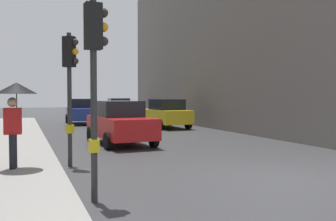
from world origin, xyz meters
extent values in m
plane|color=#38383A|center=(0.00, 0.00, 0.00)|extent=(120.00, 120.00, 0.00)
cube|color=slate|center=(10.84, 15.04, 5.61)|extent=(12.00, 27.16, 11.21)
cylinder|color=#2D2D2D|center=(-4.54, 3.45, 1.85)|extent=(0.12, 0.12, 3.70)
cube|color=black|center=(-4.54, 3.45, 3.18)|extent=(0.38, 0.37, 0.84)
cube|color=yellow|center=(-4.54, 3.45, 1.05)|extent=(0.25, 0.26, 0.24)
sphere|color=#2D231E|center=(-4.39, 3.34, 3.44)|extent=(0.18, 0.18, 0.18)
sphere|color=orange|center=(-4.39, 3.34, 3.18)|extent=(0.18, 0.18, 0.18)
sphere|color=#2D231E|center=(-4.39, 3.34, 2.92)|extent=(0.18, 0.18, 0.18)
cylinder|color=#2D2D2D|center=(-4.54, -0.36, 1.88)|extent=(0.12, 0.12, 3.75)
cube|color=black|center=(-4.54, -0.36, 3.23)|extent=(0.32, 0.26, 0.84)
cube|color=yellow|center=(-4.54, -0.36, 1.05)|extent=(0.18, 0.21, 0.24)
sphere|color=#2D231E|center=(-4.35, -0.35, 3.49)|extent=(0.18, 0.18, 0.18)
sphere|color=orange|center=(-4.35, -0.35, 3.23)|extent=(0.18, 0.18, 0.18)
sphere|color=#2D231E|center=(-4.35, -0.35, 2.97)|extent=(0.18, 0.18, 0.18)
cube|color=navy|center=(-1.90, 19.78, 0.72)|extent=(2.06, 4.31, 0.80)
cube|color=black|center=(-1.89, 20.03, 1.44)|extent=(1.72, 2.10, 0.64)
cylinder|color=black|center=(-1.09, 18.37, 0.32)|extent=(0.26, 0.65, 0.64)
cylinder|color=black|center=(-2.89, 18.49, 0.32)|extent=(0.26, 0.65, 0.64)
cylinder|color=black|center=(-0.92, 21.07, 0.32)|extent=(0.26, 0.65, 0.64)
cylinder|color=black|center=(-2.72, 21.18, 0.32)|extent=(0.26, 0.65, 0.64)
cube|color=red|center=(-2.06, 7.71, 0.72)|extent=(2.07, 4.31, 0.80)
cube|color=black|center=(-2.07, 7.96, 1.44)|extent=(1.73, 2.10, 0.64)
cylinder|color=black|center=(-1.07, 6.42, 0.32)|extent=(0.26, 0.65, 0.64)
cylinder|color=black|center=(-2.87, 6.30, 0.32)|extent=(0.26, 0.65, 0.64)
cylinder|color=black|center=(-1.25, 9.11, 0.32)|extent=(0.26, 0.65, 0.64)
cylinder|color=black|center=(-3.04, 9.00, 0.32)|extent=(0.26, 0.65, 0.64)
cube|color=silver|center=(1.88, 24.53, 0.72)|extent=(2.10, 4.32, 0.80)
cube|color=black|center=(1.86, 24.28, 1.44)|extent=(1.74, 2.11, 0.64)
cylinder|color=black|center=(1.08, 25.94, 0.32)|extent=(0.27, 0.65, 0.64)
cylinder|color=black|center=(2.88, 25.81, 0.32)|extent=(0.27, 0.65, 0.64)
cylinder|color=black|center=(0.89, 23.25, 0.32)|extent=(0.27, 0.65, 0.64)
cylinder|color=black|center=(2.68, 23.12, 0.32)|extent=(0.27, 0.65, 0.64)
cube|color=yellow|center=(2.46, 14.63, 0.72)|extent=(2.10, 4.32, 0.80)
cube|color=black|center=(2.47, 14.38, 1.44)|extent=(1.74, 2.11, 0.64)
cylinder|color=black|center=(1.46, 15.91, 0.32)|extent=(0.27, 0.65, 0.64)
cylinder|color=black|center=(3.26, 16.04, 0.32)|extent=(0.27, 0.65, 0.64)
cylinder|color=black|center=(1.65, 13.22, 0.32)|extent=(0.27, 0.65, 0.64)
cylinder|color=black|center=(3.45, 13.35, 0.32)|extent=(0.27, 0.65, 0.64)
cylinder|color=black|center=(-5.98, 2.94, 0.58)|extent=(0.16, 0.16, 0.85)
cylinder|color=black|center=(-6.01, 2.75, 0.58)|extent=(0.16, 0.16, 0.85)
cube|color=red|center=(-5.99, 2.84, 1.34)|extent=(0.43, 0.31, 0.66)
sphere|color=tan|center=(-5.99, 2.84, 1.81)|extent=(0.24, 0.24, 0.24)
cylinder|color=black|center=(-5.89, 2.83, 1.59)|extent=(0.02, 0.02, 0.90)
cone|color=black|center=(-5.89, 2.83, 2.16)|extent=(1.00, 1.00, 0.28)
camera|label=1|loc=(-5.77, -7.38, 1.97)|focal=40.86mm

